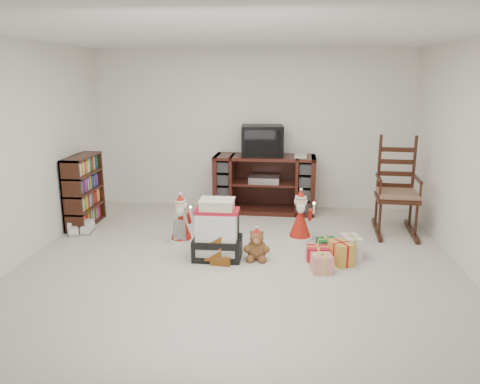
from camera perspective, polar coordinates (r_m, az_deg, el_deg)
name	(u,v)px	position (r m, az deg, el deg)	size (l,w,h in m)	color
room	(238,157)	(5.05, -0.19, 4.29)	(5.01, 5.01, 2.51)	beige
tv_stand	(264,184)	(7.34, 3.00, 1.00)	(1.58, 0.61, 0.89)	#3E1611
bookshelf	(84,192)	(7.02, -18.49, -0.01)	(0.28, 0.83, 1.01)	#3B1810
rocking_chair	(395,199)	(6.73, 18.42, -0.76)	(0.62, 0.94, 1.37)	#3B1810
gift_pile	(217,233)	(5.49, -2.77, -5.05)	(0.56, 0.41, 0.70)	black
red_suitcase	(222,234)	(5.63, -2.26, -5.09)	(0.40, 0.23, 0.60)	maroon
stocking	(213,241)	(5.36, -3.26, -6.04)	(0.25, 0.11, 0.53)	#0B680C
teddy_bear	(257,247)	(5.50, 2.05, -6.70)	(0.24, 0.21, 0.35)	brown
santa_figurine	(300,220)	(6.17, 7.35, -3.45)	(0.33, 0.31, 0.68)	#AB1D12
mrs_claus_figurine	(181,223)	(6.10, -7.20, -3.81)	(0.31, 0.30, 0.64)	#AB1D12
sneaker_pair	(80,229)	(6.78, -18.92, -4.32)	(0.43, 0.34, 0.11)	silver
gift_cluster	(330,251)	(5.57, 10.94, -7.06)	(0.71, 0.80, 0.24)	red
crt_television	(262,141)	(7.24, 2.74, 6.28)	(0.66, 0.50, 0.47)	black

